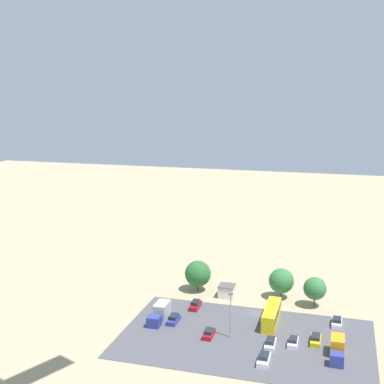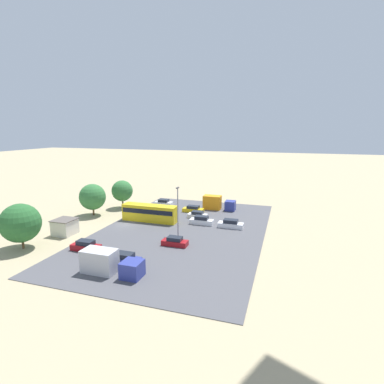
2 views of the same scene
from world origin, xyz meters
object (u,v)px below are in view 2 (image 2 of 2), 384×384
(shed_building, at_px, (65,227))
(parked_car_1, at_px, (197,215))
(parked_car_5, at_px, (125,259))
(parked_car_4, at_px, (175,242))
(parked_car_6, at_px, (193,209))
(parked_truck_1, at_px, (109,263))
(bus, at_px, (150,212))
(parked_car_3, at_px, (231,224))
(parked_truck_0, at_px, (217,203))
(parked_car_7, at_px, (202,221))
(parked_car_0, at_px, (86,246))
(parked_car_2, at_px, (164,203))

(shed_building, relative_size, parked_car_1, 0.88)
(parked_car_5, bearing_deg, parked_car_1, -7.74)
(parked_car_4, xyz_separation_m, parked_car_6, (-19.79, -3.18, 0.01))
(parked_car_1, relative_size, parked_truck_1, 0.50)
(bus, bearing_deg, parked_car_5, 15.49)
(shed_building, distance_m, parked_car_3, 30.28)
(parked_car_4, height_order, parked_truck_1, parked_truck_1)
(parked_car_1, bearing_deg, parked_car_5, 172.26)
(parked_car_5, relative_size, parked_car_6, 0.96)
(parked_car_4, xyz_separation_m, parked_truck_0, (-23.72, 1.47, 0.86))
(parked_car_7, bearing_deg, parked_car_3, 86.94)
(parked_car_7, bearing_deg, parked_car_0, -36.73)
(parked_car_7, bearing_deg, parked_car_5, -14.64)
(parked_car_3, xyz_separation_m, parked_truck_0, (-12.13, -5.46, 0.80))
(parked_car_0, relative_size, parked_car_5, 1.02)
(parked_car_6, bearing_deg, parked_truck_0, -49.78)
(parked_car_2, distance_m, parked_car_3, 22.31)
(parked_car_0, bearing_deg, parked_car_7, 143.27)
(parked_car_6, bearing_deg, parked_car_5, 177.84)
(parked_car_7, bearing_deg, parked_car_6, -151.70)
(parked_car_3, distance_m, parked_truck_0, 13.33)
(bus, bearing_deg, parked_car_3, 93.25)
(parked_truck_1, bearing_deg, parked_car_1, 172.16)
(parked_car_1, height_order, parked_car_3, parked_car_3)
(bus, bearing_deg, parked_car_0, -9.65)
(parked_truck_0, bearing_deg, parked_car_5, -10.08)
(parked_car_4, relative_size, parked_truck_0, 0.56)
(parked_car_2, bearing_deg, parked_truck_1, 11.72)
(parked_truck_0, relative_size, parked_truck_1, 0.90)
(parked_car_6, distance_m, parked_truck_0, 6.15)
(parked_truck_1, bearing_deg, parked_car_2, -168.28)
(parked_car_0, height_order, parked_car_4, parked_car_0)
(parked_car_0, bearing_deg, parked_truck_0, 155.10)
(bus, bearing_deg, shed_building, -43.56)
(parked_car_1, distance_m, parked_car_7, 4.40)
(parked_car_1, distance_m, parked_car_3, 8.94)
(parked_car_1, bearing_deg, bus, 121.00)
(parked_car_6, xyz_separation_m, parked_truck_0, (-3.93, 4.65, 0.85))
(parked_car_0, relative_size, parked_car_2, 1.07)
(parked_car_4, distance_m, parked_car_6, 20.04)
(parked_car_6, height_order, parked_car_7, parked_car_7)
(parked_truck_0, xyz_separation_m, parked_truck_1, (35.29, -6.19, -0.07))
(parked_car_3, relative_size, parked_car_5, 1.05)
(parked_car_2, bearing_deg, parked_car_5, 13.65)
(shed_building, bearing_deg, parked_car_2, 160.55)
(parked_truck_1, bearing_deg, parked_car_7, 166.16)
(parked_truck_1, bearing_deg, shed_building, -123.63)
(bus, xyz_separation_m, parked_car_1, (-5.16, 8.58, -1.23))
(parked_truck_0, bearing_deg, parked_car_4, -3.55)
(bus, distance_m, parked_car_0, 17.05)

